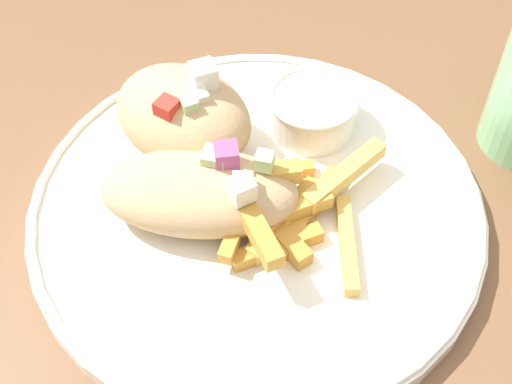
{
  "coord_description": "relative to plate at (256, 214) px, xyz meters",
  "views": [
    {
      "loc": [
        0.04,
        -0.3,
        1.14
      ],
      "look_at": [
        0.01,
        -0.0,
        0.77
      ],
      "focal_mm": 50.0,
      "sensor_mm": 36.0,
      "label": 1
    }
  ],
  "objects": [
    {
      "name": "fries_pile",
      "position": [
        0.02,
        -0.01,
        0.02
      ],
      "size": [
        0.11,
        0.12,
        0.04
      ],
      "color": "#E5B251",
      "rests_on": "plate"
    },
    {
      "name": "table",
      "position": [
        -0.01,
        0.0,
        -0.07
      ],
      "size": [
        1.56,
        1.56,
        0.74
      ],
      "color": "brown",
      "rests_on": "ground_plane"
    },
    {
      "name": "pita_sandwich_far",
      "position": [
        -0.06,
        0.06,
        0.03
      ],
      "size": [
        0.13,
        0.12,
        0.07
      ],
      "rotation": [
        0.0,
        0.0,
        -0.53
      ],
      "color": "tan",
      "rests_on": "plate"
    },
    {
      "name": "sauce_ramekin",
      "position": [
        0.03,
        0.09,
        0.02
      ],
      "size": [
        0.07,
        0.07,
        0.03
      ],
      "color": "white",
      "rests_on": "plate"
    },
    {
      "name": "plate",
      "position": [
        0.0,
        0.0,
        0.0
      ],
      "size": [
        0.32,
        0.32,
        0.02
      ],
      "color": "white",
      "rests_on": "table"
    },
    {
      "name": "pita_sandwich_near",
      "position": [
        -0.04,
        -0.01,
        0.03
      ],
      "size": [
        0.14,
        0.08,
        0.06
      ],
      "rotation": [
        0.0,
        0.0,
        0.06
      ],
      "color": "tan",
      "rests_on": "plate"
    }
  ]
}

